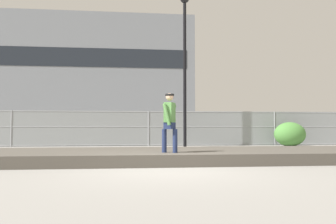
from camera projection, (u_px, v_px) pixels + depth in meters
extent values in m
plane|color=gray|center=(167.00, 170.00, 7.75)|extent=(120.00, 120.00, 0.00)
cube|color=#4C473F|center=(160.00, 156.00, 9.82)|extent=(14.11, 3.37, 0.32)
cube|color=#2D608C|center=(170.00, 162.00, 8.91)|extent=(0.81, 0.52, 0.02)
cylinder|color=silver|center=(180.00, 163.00, 8.91)|extent=(0.06, 0.05, 0.05)
cylinder|color=silver|center=(178.00, 164.00, 8.74)|extent=(0.06, 0.05, 0.05)
cylinder|color=silver|center=(162.00, 163.00, 9.07)|extent=(0.06, 0.05, 0.05)
cylinder|color=silver|center=(159.00, 163.00, 8.90)|extent=(0.06, 0.05, 0.05)
cube|color=#99999E|center=(179.00, 163.00, 8.82)|extent=(0.10, 0.15, 0.01)
cube|color=#99999E|center=(161.00, 162.00, 8.99)|extent=(0.10, 0.15, 0.01)
cube|color=black|center=(177.00, 160.00, 8.84)|extent=(0.30, 0.21, 0.09)
cube|color=black|center=(162.00, 160.00, 8.98)|extent=(0.30, 0.21, 0.09)
cylinder|color=#1E284C|center=(175.00, 144.00, 8.88)|extent=(0.13, 0.13, 0.79)
cylinder|color=#1E284C|center=(164.00, 144.00, 8.98)|extent=(0.13, 0.13, 0.79)
cube|color=#1E284C|center=(170.00, 126.00, 8.95)|extent=(0.36, 0.41, 0.18)
cube|color=#4C7F3F|center=(170.00, 113.00, 8.97)|extent=(0.36, 0.44, 0.54)
cylinder|color=#4C7F3F|center=(172.00, 115.00, 9.20)|extent=(0.25, 0.18, 0.58)
cylinder|color=#4C7F3F|center=(167.00, 114.00, 8.73)|extent=(0.25, 0.18, 0.58)
sphere|color=tan|center=(170.00, 97.00, 8.99)|extent=(0.21, 0.21, 0.21)
cylinder|color=black|center=(170.00, 95.00, 8.99)|extent=(0.24, 0.24, 0.05)
cylinder|color=gray|center=(11.00, 129.00, 16.73)|extent=(0.06, 0.06, 1.85)
cylinder|color=gray|center=(149.00, 128.00, 17.45)|extent=(0.06, 0.06, 1.85)
cylinder|color=gray|center=(275.00, 128.00, 18.17)|extent=(0.06, 0.06, 1.85)
cylinder|color=gray|center=(149.00, 112.00, 17.49)|extent=(27.87, 0.04, 0.04)
cylinder|color=gray|center=(149.00, 127.00, 17.46)|extent=(27.87, 0.04, 0.04)
cylinder|color=gray|center=(148.00, 145.00, 17.41)|extent=(27.87, 0.04, 0.04)
cube|color=gray|center=(149.00, 128.00, 17.45)|extent=(27.87, 0.01, 1.85)
cylinder|color=black|center=(185.00, 74.00, 16.66)|extent=(0.16, 0.16, 7.34)
cube|color=black|center=(48.00, 133.00, 19.50)|extent=(4.43, 1.87, 0.70)
cube|color=#23282D|center=(45.00, 121.00, 19.50)|extent=(2.22, 1.63, 0.64)
cylinder|color=black|center=(74.00, 138.00, 20.49)|extent=(0.64, 0.25, 0.64)
cylinder|color=black|center=(69.00, 139.00, 18.80)|extent=(0.64, 0.25, 0.64)
cylinder|color=black|center=(29.00, 138.00, 20.17)|extent=(0.64, 0.25, 0.64)
cylinder|color=black|center=(19.00, 139.00, 18.47)|extent=(0.64, 0.25, 0.64)
cube|color=#B7BABF|center=(152.00, 132.00, 20.36)|extent=(4.54, 2.19, 0.70)
cube|color=#23282D|center=(149.00, 121.00, 20.39)|extent=(2.33, 1.79, 0.64)
cylinder|color=black|center=(173.00, 138.00, 21.22)|extent=(0.66, 0.30, 0.64)
cylinder|color=black|center=(174.00, 138.00, 19.51)|extent=(0.66, 0.30, 0.64)
cylinder|color=black|center=(131.00, 138.00, 21.18)|extent=(0.66, 0.30, 0.64)
cylinder|color=black|center=(128.00, 138.00, 19.47)|extent=(0.66, 0.30, 0.64)
cube|color=maroon|center=(256.00, 132.00, 20.94)|extent=(4.52, 2.12, 0.70)
cube|color=#23282D|center=(253.00, 122.00, 20.94)|extent=(2.31, 1.76, 0.64)
cylinder|color=black|center=(269.00, 137.00, 22.01)|extent=(0.66, 0.29, 0.64)
cylinder|color=black|center=(282.00, 138.00, 20.33)|extent=(0.66, 0.29, 0.64)
cylinder|color=black|center=(230.00, 137.00, 21.53)|extent=(0.66, 0.29, 0.64)
cylinder|color=black|center=(241.00, 138.00, 19.85)|extent=(0.66, 0.29, 0.64)
cube|color=slate|center=(96.00, 80.00, 50.96)|extent=(28.21, 15.60, 16.32)
cube|color=#1E232B|center=(89.00, 57.00, 43.28)|extent=(25.95, 0.04, 2.50)
ellipsoid|color=#477F38|center=(290.00, 134.00, 17.05)|extent=(1.62, 1.33, 1.25)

